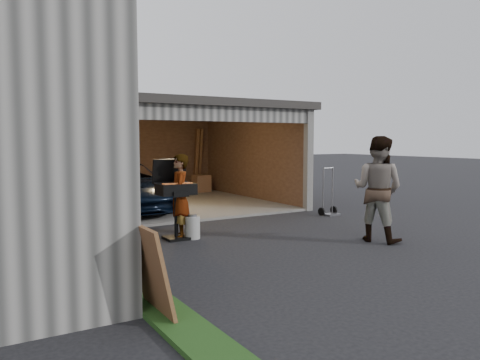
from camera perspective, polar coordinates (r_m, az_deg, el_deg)
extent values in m
plane|color=black|center=(7.71, 2.41, -9.45)|extent=(80.00, 80.00, 0.00)
cube|color=#193814|center=(5.86, -11.08, -13.93)|extent=(0.50, 8.00, 0.06)
cube|color=#605E59|center=(13.75, -10.01, -2.98)|extent=(6.50, 6.00, 0.06)
cube|color=#442B1F|center=(16.40, -13.76, 2.86)|extent=(6.50, 0.15, 2.70)
cube|color=#442B1F|center=(15.06, 1.27, 2.82)|extent=(0.15, 6.00, 2.70)
cube|color=#442B1F|center=(12.85, -23.44, 2.04)|extent=(0.15, 6.00, 2.70)
cube|color=#2D2B28|center=(13.65, -10.19, 8.61)|extent=(6.80, 6.30, 0.20)
cube|color=#474744|center=(10.96, -4.66, 8.11)|extent=(6.50, 0.16, 0.36)
cube|color=#BCB9AC|center=(12.07, -7.27, 8.28)|extent=(6.00, 2.40, 0.06)
cube|color=#474744|center=(12.65, 8.34, 2.36)|extent=(0.20, 0.18, 2.70)
cube|color=brown|center=(15.19, -22.07, -1.46)|extent=(0.60, 0.50, 0.50)
cube|color=brown|center=(15.15, -22.13, 0.33)|extent=(0.50, 0.45, 0.45)
cube|color=brown|center=(16.60, -4.73, -0.41)|extent=(0.55, 0.50, 0.60)
cube|color=brown|center=(17.16, -5.10, 2.57)|extent=(0.24, 0.43, 2.20)
imported|color=black|center=(12.75, -14.27, -0.98)|extent=(2.10, 4.53, 1.26)
imported|color=#A3B3CD|center=(9.12, -7.41, -1.99)|extent=(0.58, 0.70, 1.64)
imported|color=#4A201D|center=(9.15, 16.44, -1.05)|extent=(1.04, 1.17, 1.98)
cube|color=black|center=(9.14, -7.76, -7.01)|extent=(0.44, 0.44, 0.05)
cylinder|color=black|center=(9.06, -7.79, -4.26)|extent=(0.07, 0.07, 0.88)
cube|color=black|center=(8.99, -7.83, -1.11)|extent=(0.69, 0.48, 0.21)
cube|color=#59595B|center=(8.99, -7.83, -0.54)|extent=(0.63, 0.42, 0.02)
cube|color=black|center=(9.24, -8.59, 1.07)|extent=(0.69, 0.12, 0.48)
cylinder|color=#B2B2AE|center=(9.13, -5.81, -5.78)|extent=(0.33, 0.33, 0.44)
cube|color=brown|center=(5.22, -10.85, -10.80)|extent=(0.26, 0.92, 1.01)
cube|color=slate|center=(12.07, 11.11, -4.14)|extent=(0.42, 0.29, 0.05)
cylinder|color=black|center=(11.99, 9.91, -3.81)|extent=(0.07, 0.21, 0.20)
cylinder|color=black|center=(12.32, 11.36, -3.59)|extent=(0.07, 0.21, 0.20)
cylinder|color=slate|center=(11.96, 10.13, -1.30)|extent=(0.03, 0.03, 1.19)
cylinder|color=slate|center=(12.21, 11.22, -1.19)|extent=(0.03, 0.03, 1.19)
cylinder|color=slate|center=(12.04, 10.72, 1.44)|extent=(0.34, 0.07, 0.03)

